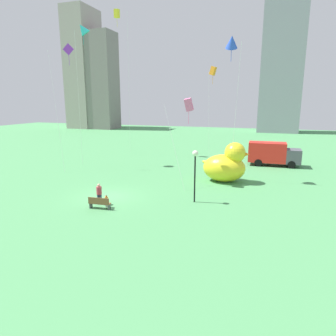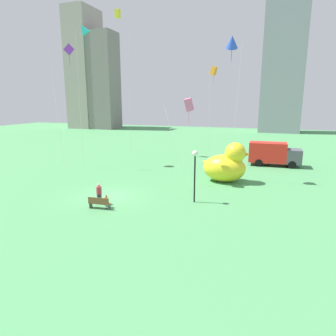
{
  "view_description": "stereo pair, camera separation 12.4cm",
  "coord_description": "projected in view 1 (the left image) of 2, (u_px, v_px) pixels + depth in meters",
  "views": [
    {
      "loc": [
        12.36,
        -21.04,
        7.81
      ],
      "look_at": [
        4.31,
        2.68,
        2.2
      ],
      "focal_mm": 32.09,
      "sensor_mm": 36.0,
      "label": 1
    },
    {
      "loc": [
        12.48,
        -21.0,
        7.81
      ],
      "look_at": [
        4.31,
        2.68,
        2.2
      ],
      "focal_mm": 32.09,
      "sensor_mm": 36.0,
      "label": 2
    }
  ],
  "objects": [
    {
      "name": "ground_plane",
      "position": [
        109.0,
        197.0,
        25.03
      ],
      "size": [
        140.0,
        140.0,
        0.0
      ],
      "primitive_type": "plane",
      "color": "#4B9356"
    },
    {
      "name": "park_bench",
      "position": [
        99.0,
        203.0,
        22.1
      ],
      "size": [
        1.67,
        0.6,
        0.9
      ],
      "color": "brown",
      "rests_on": "ground"
    },
    {
      "name": "person_adult",
      "position": [
        99.0,
        193.0,
        23.0
      ],
      "size": [
        0.4,
        0.4,
        1.65
      ],
      "color": "#38476B",
      "rests_on": "ground"
    },
    {
      "name": "person_child",
      "position": [
        106.0,
        201.0,
        22.43
      ],
      "size": [
        0.24,
        0.24,
        0.97
      ],
      "color": "silver",
      "rests_on": "ground"
    },
    {
      "name": "giant_inflatable_duck",
      "position": [
        226.0,
        165.0,
        29.45
      ],
      "size": [
        4.76,
        3.05,
        3.94
      ],
      "color": "yellow",
      "rests_on": "ground"
    },
    {
      "name": "lamppost",
      "position": [
        195.0,
        162.0,
        23.05
      ],
      "size": [
        0.46,
        0.46,
        4.14
      ],
      "color": "black",
      "rests_on": "ground"
    },
    {
      "name": "box_truck",
      "position": [
        273.0,
        154.0,
        36.82
      ],
      "size": [
        6.12,
        2.48,
        2.85
      ],
      "color": "red",
      "rests_on": "ground"
    },
    {
      "name": "city_skyline",
      "position": [
        155.0,
        72.0,
        81.5
      ],
      "size": [
        62.38,
        13.27,
        33.16
      ],
      "color": "#9E938C",
      "rests_on": "ground"
    },
    {
      "name": "kite_purple",
      "position": [
        67.0,
        56.0,
        33.12
      ],
      "size": [
        3.18,
        2.71,
        14.01
      ],
      "color": "silver",
      "rests_on": "ground"
    },
    {
      "name": "kite_teal",
      "position": [
        83.0,
        29.0,
        34.55
      ],
      "size": [
        2.28,
        2.24,
        16.68
      ],
      "color": "silver",
      "rests_on": "ground"
    },
    {
      "name": "kite_blue",
      "position": [
        232.0,
        42.0,
        27.27
      ],
      "size": [
        1.61,
        1.77,
        13.8
      ],
      "color": "silver",
      "rests_on": "ground"
    },
    {
      "name": "kite_orange",
      "position": [
        213.0,
        71.0,
        39.78
      ],
      "size": [
        1.1,
        0.99,
        12.33
      ],
      "color": "silver",
      "rests_on": "ground"
    },
    {
      "name": "kite_yellow",
      "position": [
        117.0,
        15.0,
        40.71
      ],
      "size": [
        2.21,
        2.39,
        19.99
      ],
      "color": "silver",
      "rests_on": "ground"
    },
    {
      "name": "kite_pink",
      "position": [
        189.0,
        105.0,
        27.07
      ],
      "size": [
        2.69,
        2.67,
        8.13
      ],
      "color": "silver",
      "rests_on": "ground"
    }
  ]
}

